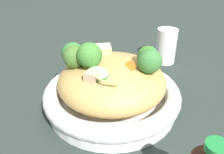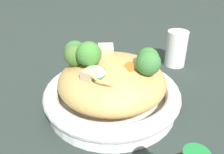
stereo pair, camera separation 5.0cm
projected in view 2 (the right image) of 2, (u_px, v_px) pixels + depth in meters
ground_plane at (112, 106)px, 0.54m from camera, size 3.00×3.00×0.00m
serving_bowl at (112, 96)px, 0.53m from camera, size 0.30×0.30×0.05m
noodle_heap at (112, 81)px, 0.51m from camera, size 0.23×0.23×0.10m
broccoli_florets at (104, 57)px, 0.48m from camera, size 0.17×0.19×0.07m
carrot_coins at (111, 64)px, 0.49m from camera, size 0.11×0.15×0.02m
zucchini_slices at (98, 64)px, 0.49m from camera, size 0.18×0.09×0.04m
chicken_chunks at (101, 58)px, 0.50m from camera, size 0.13×0.09×0.03m
drinking_glass at (176, 49)px, 0.70m from camera, size 0.06×0.06×0.11m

